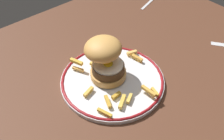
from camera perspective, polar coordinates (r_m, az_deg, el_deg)
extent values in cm
cube|color=#553120|center=(75.91, -0.95, -4.31)|extent=(126.25, 93.12, 4.00)
cylinder|color=silver|center=(74.93, 0.00, -2.22)|extent=(29.39, 29.39, 1.20)
torus|color=maroon|center=(74.50, 0.00, -1.90)|extent=(28.99, 28.99, 0.80)
cylinder|color=#D89C4F|center=(74.14, -0.81, -0.76)|extent=(10.09, 10.09, 1.80)
cylinder|color=#4F341C|center=(72.73, -0.83, 0.39)|extent=(9.09, 9.09, 2.28)
cylinder|color=white|center=(71.79, -0.84, 1.20)|extent=(8.32, 8.32, 0.50)
ellipsoid|color=yellow|center=(71.11, -0.85, 1.43)|extent=(2.60, 2.60, 1.40)
ellipsoid|color=#D6984B|center=(70.12, -1.99, 4.65)|extent=(14.76, 14.77, 6.13)
cube|color=#EDB64A|center=(77.79, -3.80, 1.21)|extent=(2.02, 2.97, 0.83)
cube|color=gold|center=(65.68, -1.61, -9.24)|extent=(1.98, 4.24, 0.79)
cube|color=gold|center=(83.61, -1.65, 4.89)|extent=(2.97, 4.15, 0.96)
cube|color=gold|center=(67.79, -0.91, -6.86)|extent=(2.39, 3.99, 0.89)
cube|color=#EAAC50|center=(76.86, -7.39, 0.20)|extent=(2.18, 3.44, 0.73)
cube|color=gold|center=(70.03, 9.28, -4.67)|extent=(1.38, 3.04, 0.73)
cube|color=gold|center=(70.49, -5.32, -4.52)|extent=(3.68, 1.86, 0.89)
cube|color=gold|center=(78.34, -2.18, 3.60)|extent=(4.21, 2.27, 0.97)
cube|color=gold|center=(69.15, 0.92, -5.52)|extent=(2.87, 0.97, 0.90)
cube|color=gold|center=(69.67, 7.93, -4.51)|extent=(1.09, 4.63, 0.88)
cube|color=gold|center=(67.80, 2.20, -6.86)|extent=(4.25, 3.20, 0.95)
cube|color=#E3AC51|center=(81.79, 4.34, 3.75)|extent=(3.34, 2.02, 0.99)
cube|color=#E5BA4C|center=(68.57, 3.68, -6.25)|extent=(3.10, 2.19, 0.82)
cube|color=gold|center=(76.28, -7.72, 1.79)|extent=(2.27, 4.17, 0.95)
cube|color=gold|center=(80.04, 5.45, 2.60)|extent=(1.50, 3.93, 0.96)
cube|color=silver|center=(111.27, 7.73, 14.05)|extent=(9.87, 3.79, 0.36)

